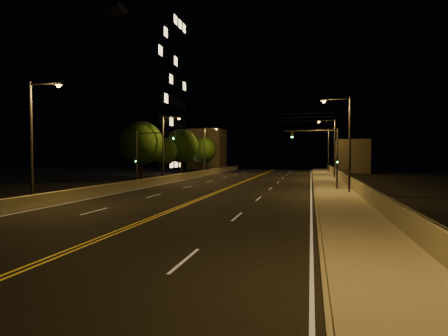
% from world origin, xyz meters
% --- Properties ---
extents(ground, '(160.00, 160.00, 0.00)m').
position_xyz_m(ground, '(0.00, 0.00, 0.00)').
color(ground, black).
rests_on(ground, ground).
extents(road, '(18.00, 120.00, 0.02)m').
position_xyz_m(road, '(0.00, 20.00, 0.01)').
color(road, black).
rests_on(road, ground).
extents(sidewalk, '(3.60, 120.00, 0.30)m').
position_xyz_m(sidewalk, '(10.80, 20.00, 0.15)').
color(sidewalk, '#9E9784').
rests_on(sidewalk, ground).
extents(curb, '(0.14, 120.00, 0.15)m').
position_xyz_m(curb, '(8.93, 20.00, 0.07)').
color(curb, '#9E9784').
rests_on(curb, ground).
extents(parapet_wall, '(0.30, 120.00, 1.00)m').
position_xyz_m(parapet_wall, '(12.45, 20.00, 0.80)').
color(parapet_wall, gray).
rests_on(parapet_wall, sidewalk).
extents(jersey_barrier, '(0.45, 120.00, 0.92)m').
position_xyz_m(jersey_barrier, '(-9.04, 20.00, 0.46)').
color(jersey_barrier, gray).
rests_on(jersey_barrier, ground).
extents(distant_building_right, '(6.00, 10.00, 6.52)m').
position_xyz_m(distant_building_right, '(16.50, 69.01, 3.26)').
color(distant_building_right, slate).
rests_on(distant_building_right, ground).
extents(distant_building_left, '(8.00, 8.00, 9.67)m').
position_xyz_m(distant_building_left, '(-16.00, 77.45, 4.84)').
color(distant_building_left, slate).
rests_on(distant_building_left, ground).
extents(parapet_rail, '(0.06, 120.00, 0.06)m').
position_xyz_m(parapet_rail, '(12.45, 20.00, 1.33)').
color(parapet_rail, black).
rests_on(parapet_rail, parapet_wall).
extents(lane_markings, '(17.32, 116.00, 0.00)m').
position_xyz_m(lane_markings, '(0.00, 19.93, 0.02)').
color(lane_markings, silver).
rests_on(lane_markings, road).
extents(streetlight_0, '(2.55, 0.28, 8.49)m').
position_xyz_m(streetlight_0, '(11.50, -0.67, 4.94)').
color(streetlight_0, '#2D2D33').
rests_on(streetlight_0, ground).
extents(streetlight_1, '(2.55, 0.28, 8.49)m').
position_xyz_m(streetlight_1, '(11.50, 23.64, 4.94)').
color(streetlight_1, '#2D2D33').
rests_on(streetlight_1, ground).
extents(streetlight_2, '(2.55, 0.28, 8.49)m').
position_xyz_m(streetlight_2, '(11.50, 44.38, 4.94)').
color(streetlight_2, '#2D2D33').
rests_on(streetlight_2, ground).
extents(streetlight_3, '(2.55, 0.28, 8.49)m').
position_xyz_m(streetlight_3, '(11.50, 63.23, 4.94)').
color(streetlight_3, '#2D2D33').
rests_on(streetlight_3, ground).
extents(streetlight_4, '(2.55, 0.28, 8.49)m').
position_xyz_m(streetlight_4, '(-9.90, 11.91, 4.94)').
color(streetlight_4, '#2D2D33').
rests_on(streetlight_4, ground).
extents(streetlight_5, '(2.55, 0.28, 8.49)m').
position_xyz_m(streetlight_5, '(-9.90, 35.46, 4.94)').
color(streetlight_5, '#2D2D33').
rests_on(streetlight_5, ground).
extents(streetlight_6, '(2.55, 0.28, 8.49)m').
position_xyz_m(streetlight_6, '(-9.90, 54.93, 4.94)').
color(streetlight_6, '#2D2D33').
rests_on(streetlight_6, ground).
extents(traffic_signal_right, '(5.11, 0.31, 6.05)m').
position_xyz_m(traffic_signal_right, '(9.99, 27.03, 3.83)').
color(traffic_signal_right, '#2D2D33').
rests_on(traffic_signal_right, ground).
extents(traffic_signal_left, '(5.11, 0.31, 6.05)m').
position_xyz_m(traffic_signal_left, '(-8.79, 27.03, 3.83)').
color(traffic_signal_left, '#2D2D33').
rests_on(traffic_signal_left, ground).
extents(overhead_wires, '(22.00, 0.03, 0.83)m').
position_xyz_m(overhead_wires, '(0.00, 29.50, 7.40)').
color(overhead_wires, black).
extents(building_tower, '(24.00, 15.00, 31.63)m').
position_xyz_m(building_tower, '(-27.96, 54.55, 15.24)').
color(building_tower, slate).
rests_on(building_tower, ground).
extents(tree_0, '(5.94, 5.94, 8.05)m').
position_xyz_m(tree_0, '(-13.79, 36.51, 5.07)').
color(tree_0, black).
rests_on(tree_0, ground).
extents(tree_1, '(4.67, 4.67, 6.33)m').
position_xyz_m(tree_1, '(-15.18, 47.29, 3.99)').
color(tree_1, black).
rests_on(tree_1, ground).
extents(tree_2, '(5.96, 5.96, 8.08)m').
position_xyz_m(tree_2, '(-13.83, 52.66, 5.09)').
color(tree_2, black).
rests_on(tree_2, ground).
extents(tree_3, '(5.13, 5.13, 6.95)m').
position_xyz_m(tree_3, '(-12.00, 60.06, 4.38)').
color(tree_3, black).
rests_on(tree_3, ground).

